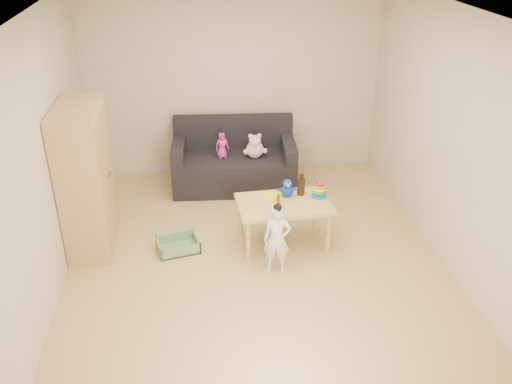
{
  "coord_description": "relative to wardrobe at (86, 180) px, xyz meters",
  "views": [
    {
      "loc": [
        -0.61,
        -4.94,
        3.38
      ],
      "look_at": [
        0.05,
        0.25,
        0.65
      ],
      "focal_mm": 38.0,
      "sensor_mm": 36.0,
      "label": 1
    }
  ],
  "objects": [
    {
      "name": "wooden_figure",
      "position": [
        2.05,
        -0.28,
        -0.22
      ],
      "size": [
        0.06,
        0.05,
        0.11
      ],
      "primitive_type": null,
      "rotation": [
        0.0,
        0.0,
        0.38
      ],
      "color": "brown",
      "rests_on": "play_table"
    },
    {
      "name": "toddler",
      "position": [
        1.96,
        -0.76,
        -0.44
      ],
      "size": [
        0.31,
        0.24,
        0.76
      ],
      "primitive_type": "imported",
      "rotation": [
        0.0,
        0.0,
        -0.19
      ],
      "color": "white",
      "rests_on": "ground"
    },
    {
      "name": "storage_bin",
      "position": [
        0.93,
        -0.24,
        -0.75
      ],
      "size": [
        0.51,
        0.43,
        0.13
      ],
      "primitive_type": null,
      "rotation": [
        0.0,
        0.0,
        0.22
      ],
      "color": "gray",
      "rests_on": "ground"
    },
    {
      "name": "room",
      "position": [
        1.76,
        -0.45,
        0.48
      ],
      "size": [
        4.5,
        4.5,
        4.5
      ],
      "color": "tan",
      "rests_on": "ground"
    },
    {
      "name": "wardrobe",
      "position": [
        0.0,
        0.0,
        0.0
      ],
      "size": [
        0.45,
        0.91,
        1.63
      ],
      "primitive_type": "cube",
      "color": "tan",
      "rests_on": "ground"
    },
    {
      "name": "doll",
      "position": [
        1.54,
        1.21,
        -0.19
      ],
      "size": [
        0.2,
        0.16,
        0.35
      ],
      "primitive_type": "imported",
      "rotation": [
        0.0,
        0.0,
        0.23
      ],
      "color": "#E52AA7",
      "rests_on": "sofa"
    },
    {
      "name": "sofa",
      "position": [
        1.7,
        1.25,
        -0.59
      ],
      "size": [
        1.68,
        0.92,
        0.46
      ],
      "primitive_type": "cube",
      "rotation": [
        0.0,
        0.0,
        -0.07
      ],
      "color": "black",
      "rests_on": "ground"
    },
    {
      "name": "yellow_book",
      "position": [
        2.02,
        -0.13,
        -0.27
      ],
      "size": [
        0.22,
        0.22,
        0.02
      ],
      "primitive_type": "cube",
      "rotation": [
        0.0,
        0.0,
        -0.12
      ],
      "color": "#F8FF1A",
      "rests_on": "play_table"
    },
    {
      "name": "pink_bear",
      "position": [
        1.97,
        1.16,
        -0.22
      ],
      "size": [
        0.27,
        0.25,
        0.28
      ],
      "primitive_type": null,
      "rotation": [
        0.0,
        0.0,
        0.15
      ],
      "color": "#FFBBD4",
      "rests_on": "sofa"
    },
    {
      "name": "play_table",
      "position": [
        2.12,
        -0.27,
        -0.55
      ],
      "size": [
        1.05,
        0.7,
        0.54
      ],
      "primitive_type": "cube",
      "rotation": [
        0.0,
        0.0,
        0.05
      ],
      "color": "#E4CB7D",
      "rests_on": "ground"
    },
    {
      "name": "ring_stacker",
      "position": [
        2.52,
        -0.21,
        -0.2
      ],
      "size": [
        0.17,
        0.17,
        0.19
      ],
      "color": "yellow",
      "rests_on": "play_table"
    },
    {
      "name": "blue_plush",
      "position": [
        2.17,
        -0.12,
        -0.17
      ],
      "size": [
        0.2,
        0.17,
        0.21
      ],
      "primitive_type": null,
      "rotation": [
        0.0,
        0.0,
        -0.18
      ],
      "color": "#1537C1",
      "rests_on": "play_table"
    },
    {
      "name": "brown_bottle",
      "position": [
        2.33,
        -0.1,
        -0.17
      ],
      "size": [
        0.09,
        0.09,
        0.25
      ],
      "color": "black",
      "rests_on": "play_table"
    }
  ]
}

